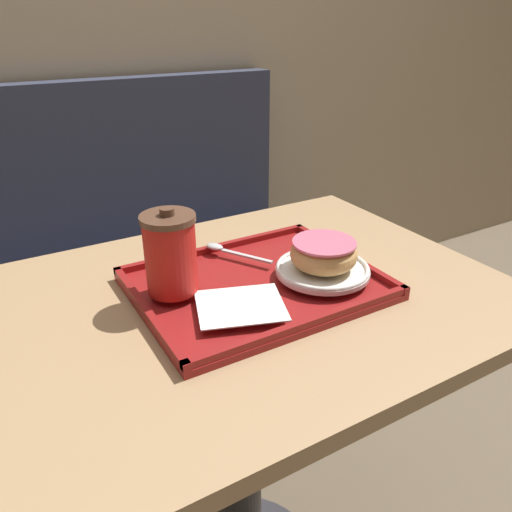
% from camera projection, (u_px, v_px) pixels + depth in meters
% --- Properties ---
extents(wall_behind, '(8.00, 0.05, 2.40)m').
position_uv_depth(wall_behind, '(63.00, 7.00, 1.50)').
color(wall_behind, tan).
rests_on(wall_behind, ground_plane).
extents(booth_bench, '(1.72, 0.44, 1.00)m').
position_uv_depth(booth_bench, '(61.00, 310.00, 1.62)').
color(booth_bench, '#33384C').
rests_on(booth_bench, ground_plane).
extents(cafe_table, '(0.91, 0.66, 0.75)m').
position_uv_depth(cafe_table, '(240.00, 375.00, 0.92)').
color(cafe_table, tan).
rests_on(cafe_table, ground_plane).
extents(serving_tray, '(0.40, 0.32, 0.02)m').
position_uv_depth(serving_tray, '(256.00, 285.00, 0.86)').
color(serving_tray, maroon).
rests_on(serving_tray, cafe_table).
extents(napkin_paper, '(0.16, 0.15, 0.00)m').
position_uv_depth(napkin_paper, '(240.00, 305.00, 0.77)').
color(napkin_paper, white).
rests_on(napkin_paper, serving_tray).
extents(coffee_cup_front, '(0.09, 0.09, 0.14)m').
position_uv_depth(coffee_cup_front, '(170.00, 253.00, 0.78)').
color(coffee_cup_front, red).
rests_on(coffee_cup_front, serving_tray).
extents(plate_with_chocolate_donut, '(0.16, 0.16, 0.01)m').
position_uv_depth(plate_with_chocolate_donut, '(323.00, 269.00, 0.86)').
color(plate_with_chocolate_donut, white).
rests_on(plate_with_chocolate_donut, serving_tray).
extents(donut_chocolate_glazed, '(0.12, 0.12, 0.05)m').
position_uv_depth(donut_chocolate_glazed, '(324.00, 253.00, 0.85)').
color(donut_chocolate_glazed, tan).
rests_on(donut_chocolate_glazed, plate_with_chocolate_donut).
extents(spoon, '(0.08, 0.13, 0.01)m').
position_uv_depth(spoon, '(223.00, 249.00, 0.94)').
color(spoon, silver).
rests_on(spoon, serving_tray).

